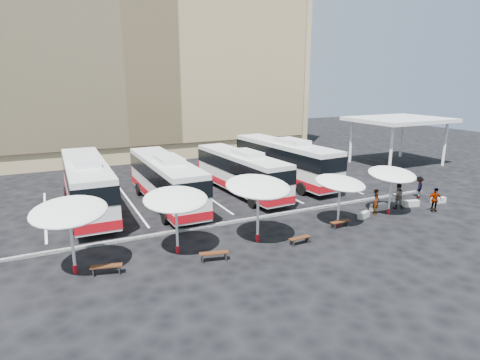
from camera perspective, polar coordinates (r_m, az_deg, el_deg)
name	(u,v)px	position (r m, az deg, el deg)	size (l,w,h in m)	color
ground	(246,224)	(26.76, 0.89, -6.22)	(120.00, 120.00, 0.00)	black
sandstone_building	(135,53)	(55.53, -14.75, 17.11)	(42.00, 18.25, 29.60)	tan
service_canopy	(399,121)	(48.14, 21.69, 7.85)	(10.00, 8.00, 5.20)	silver
curb_divider	(243,220)	(27.16, 0.41, -5.74)	(34.00, 0.25, 0.15)	black
bay_lines	(203,194)	(33.74, -5.25, -1.93)	(24.15, 12.00, 0.01)	white
bus_0	(87,183)	(30.73, -20.94, -0.40)	(3.12, 12.92, 4.09)	silver
bus_1	(165,179)	(30.69, -10.57, 0.12)	(2.99, 12.40, 3.93)	silver
bus_2	(241,171)	(33.30, 0.11, 1.31)	(3.31, 11.98, 3.76)	silver
bus_3	(284,160)	(37.21, 6.34, 2.91)	(3.75, 13.26, 4.16)	silver
sunshade_0	(69,212)	(20.76, -23.15, -4.18)	(4.53, 4.56, 3.75)	silver
sunshade_1	(176,199)	(21.67, -9.13, -2.76)	(3.90, 3.94, 3.62)	silver
sunshade_2	(258,187)	(22.89, 2.59, -0.98)	(4.22, 4.26, 3.93)	silver
sunshade_3	(340,183)	(26.40, 14.07, -0.44)	(4.22, 4.24, 3.37)	silver
sunshade_4	(392,174)	(29.77, 20.79, 0.74)	(3.73, 3.77, 3.40)	silver
wood_bench_0	(106,268)	(21.10, -18.46, -11.73)	(1.57, 0.77, 0.47)	#32190B
wood_bench_1	(214,254)	(21.46, -3.74, -10.52)	(1.60, 0.76, 0.48)	#32190B
wood_bench_2	(300,239)	(23.71, 8.50, -8.29)	(1.39, 0.44, 0.42)	#32190B
wood_bench_3	(340,223)	(26.75, 14.06, -5.90)	(1.46, 0.48, 0.44)	#32190B
conc_bench_0	(364,215)	(29.05, 17.18, -4.78)	(1.09, 0.36, 0.41)	gray
conc_bench_1	(379,207)	(31.09, 19.11, -3.64)	(1.27, 0.42, 0.48)	gray
conc_bench_2	(411,203)	(32.86, 23.13, -3.08)	(1.22, 0.41, 0.46)	gray
conc_bench_3	(438,200)	(34.66, 26.37, -2.58)	(1.15, 0.38, 0.43)	gray
passenger_0	(376,202)	(29.92, 18.82, -2.94)	(0.67, 0.44, 1.82)	black
passenger_1	(398,196)	(31.77, 21.57, -2.14)	(0.92, 0.72, 1.89)	black
passenger_2	(435,200)	(32.06, 25.96, -2.56)	(1.04, 0.43, 1.77)	black
passenger_3	(419,187)	(35.19, 24.06, -0.97)	(1.15, 0.66, 1.77)	black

